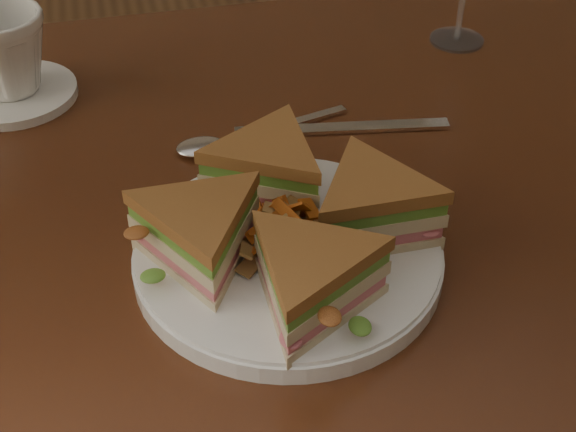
{
  "coord_description": "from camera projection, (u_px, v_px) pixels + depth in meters",
  "views": [
    {
      "loc": [
        -0.15,
        -0.56,
        1.19
      ],
      "look_at": [
        -0.04,
        -0.09,
        0.8
      ],
      "focal_mm": 50.0,
      "sensor_mm": 36.0,
      "label": 1
    }
  ],
  "objects": [
    {
      "name": "spoon",
      "position": [
        223.0,
        142.0,
        0.78
      ],
      "size": [
        0.18,
        0.06,
        0.01
      ],
      "rotation": [
        0.0,
        0.0,
        0.25
      ],
      "color": "silver",
      "rests_on": "table"
    },
    {
      "name": "saucer",
      "position": [
        14.0,
        94.0,
        0.85
      ],
      "size": [
        0.13,
        0.13,
        0.01
      ],
      "primitive_type": "cylinder",
      "color": "white",
      "rests_on": "table"
    },
    {
      "name": "coffee_cup",
      "position": [
        4.0,
        53.0,
        0.82
      ],
      "size": [
        0.1,
        0.1,
        0.09
      ],
      "primitive_type": "imported",
      "rotation": [
        0.0,
        0.0,
        0.06
      ],
      "color": "white",
      "rests_on": "saucer"
    },
    {
      "name": "crisps_mound",
      "position": [
        288.0,
        225.0,
        0.62
      ],
      "size": [
        0.09,
        0.09,
        0.05
      ],
      "primitive_type": null,
      "color": "#C65A19",
      "rests_on": "plate"
    },
    {
      "name": "sandwich_wedges",
      "position": [
        288.0,
        221.0,
        0.62
      ],
      "size": [
        0.26,
        0.26,
        0.06
      ],
      "color": "beige",
      "rests_on": "plate"
    },
    {
      "name": "knife",
      "position": [
        335.0,
        129.0,
        0.8
      ],
      "size": [
        0.21,
        0.05,
        0.0
      ],
      "rotation": [
        0.0,
        0.0,
        -0.16
      ],
      "color": "silver",
      "rests_on": "table"
    },
    {
      "name": "plate",
      "position": [
        288.0,
        256.0,
        0.65
      ],
      "size": [
        0.25,
        0.25,
        0.02
      ],
      "primitive_type": "cylinder",
      "color": "white",
      "rests_on": "table"
    },
    {
      "name": "table",
      "position": [
        303.0,
        268.0,
        0.79
      ],
      "size": [
        1.2,
        0.8,
        0.75
      ],
      "color": "#33160B",
      "rests_on": "ground"
    }
  ]
}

